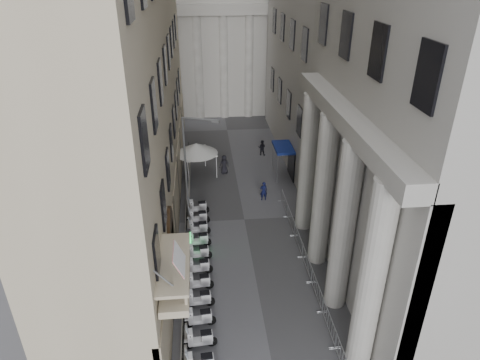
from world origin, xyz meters
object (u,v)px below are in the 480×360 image
Objects in this scene: pedestrian_b at (262,148)px; street_lamp at (189,162)px; pedestrian_a at (264,191)px; security_tent at (203,150)px; info_kiosk at (188,242)px.

street_lamp is at bearing 76.83° from pedestrian_b.
pedestrian_a is at bearing 43.27° from street_lamp.
security_tent is 11.52m from info_kiosk.
street_lamp is at bearing -97.70° from security_tent.
info_kiosk is 1.01× the size of pedestrian_a.
pedestrian_b is at bearing 35.75° from security_tent.
security_tent reaches higher than pedestrian_b.
info_kiosk is 8.94m from pedestrian_a.
security_tent is 2.42× the size of pedestrian_b.
pedestrian_a is (4.78, -4.75, -1.77)m from security_tent.
pedestrian_b is at bearing 78.60° from street_lamp.
info_kiosk reaches higher than pedestrian_a.
street_lamp reaches higher than pedestrian_b.
info_kiosk is (-0.30, -4.02, -4.04)m from street_lamp.
street_lamp is 14.06m from pedestrian_b.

